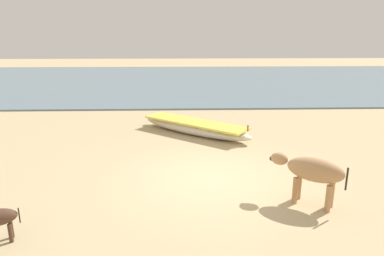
# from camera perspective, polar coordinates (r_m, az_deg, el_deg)

# --- Properties ---
(ground) EXTENTS (80.00, 80.00, 0.00)m
(ground) POSITION_cam_1_polar(r_m,az_deg,el_deg) (8.98, 3.01, -8.24)
(ground) COLOR tan
(sea_water) EXTENTS (60.00, 20.00, 0.08)m
(sea_water) POSITION_cam_1_polar(r_m,az_deg,el_deg) (26.36, -0.23, 7.87)
(sea_water) COLOR slate
(sea_water) RESTS_ON ground
(fishing_boat_1) EXTENTS (4.26, 3.62, 0.67)m
(fishing_boat_1) POSITION_cam_1_polar(r_m,az_deg,el_deg) (12.62, 0.48, 0.16)
(fishing_boat_1) COLOR beige
(fishing_boat_1) RESTS_ON ground
(cow_adult_tan) EXTENTS (1.50, 1.21, 1.08)m
(cow_adult_tan) POSITION_cam_1_polar(r_m,az_deg,el_deg) (7.82, 19.23, -6.74)
(cow_adult_tan) COLOR tan
(cow_adult_tan) RESTS_ON ground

